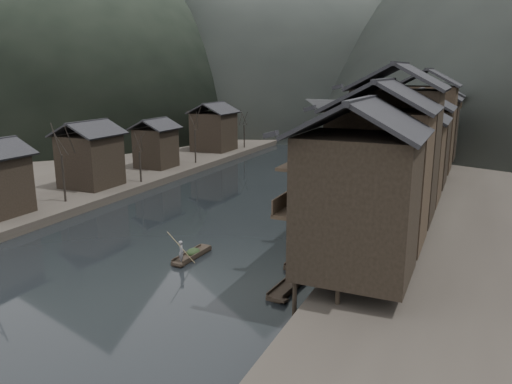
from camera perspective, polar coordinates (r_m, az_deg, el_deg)
The scene contains 12 objects.
water at distance 47.23m, azimuth -7.63°, elevation -5.27°, with size 300.00×300.00×0.00m, color black.
left_bank at distance 98.64m, azimuth -12.79°, elevation 4.86°, with size 40.00×200.00×1.20m, color #2D2823.
stilt_houses at distance 57.22m, azimuth 17.60°, elevation 6.74°, with size 9.00×67.60×16.15m.
left_houses at distance 73.57m, azimuth -13.18°, elevation 5.88°, with size 8.10×53.20×8.73m.
bare_trees at distance 66.18m, azimuth -14.24°, elevation 5.74°, with size 3.80×60.39×7.60m.
moored_sampans at distance 56.27m, azimuth 11.30°, elevation -2.07°, with size 2.87×47.87×0.47m.
midriver_boats at distance 95.31m, azimuth 8.87°, elevation 4.49°, with size 10.28×46.45×0.45m.
stone_bridge at distance 112.81m, azimuth 12.04°, elevation 8.29°, with size 40.00×6.00×9.00m.
hero_sampan at distance 42.46m, azimuth -7.32°, elevation -7.19°, with size 1.27×5.01×0.44m.
cargo_heap at distance 42.46m, azimuth -7.20°, elevation -6.38°, with size 1.10×1.43×0.66m, color black.
boatman at distance 40.64m, azimuth -8.55°, elevation -6.45°, with size 0.68×0.45×1.86m, color slate.
bamboo_pole at distance 39.69m, azimuth -8.44°, elevation -2.86°, with size 0.06×0.06×4.30m, color #8C7A51.
Camera 1 is at (23.85, -37.78, 15.32)m, focal length 35.00 mm.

